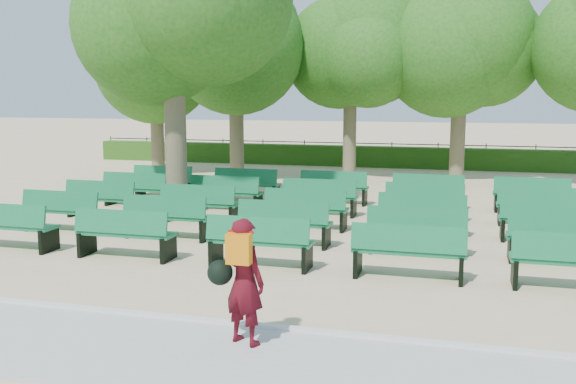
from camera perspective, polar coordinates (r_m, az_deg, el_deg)
The scene contains 9 objects.
ground at distance 15.13m, azimuth -0.58°, elevation -3.50°, with size 120.00×120.00×0.00m, color #CCB287.
paving at distance 8.54m, azimuth -14.68°, elevation -13.39°, with size 30.00×2.20×0.06m, color #B5B6B1.
curb at distance 9.48m, azimuth -11.17°, elevation -10.88°, with size 30.00×0.12×0.10m, color silver.
hedge at distance 28.64m, azimuth 7.12°, elevation 3.15°, with size 26.00×0.70×0.90m, color #285616.
fence at distance 29.08m, azimuth 7.21°, elevation 2.34°, with size 26.00×0.10×1.02m, color black, non-canonical shape.
tree_line at distance 24.76m, azimuth 5.77°, elevation 1.26°, with size 21.80×6.80×7.04m, color #2A631A, non-canonical shape.
bench_array at distance 15.41m, azimuth 1.58°, elevation -2.89°, with size 1.97×0.63×1.24m.
tree_among at distance 17.31m, azimuth -10.19°, elevation 13.67°, with size 5.01×5.01×7.02m.
person at distance 8.14m, azimuth -4.10°, elevation -7.76°, with size 0.81×0.58×1.62m.
Camera 1 is at (4.05, -14.22, 3.21)m, focal length 40.00 mm.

